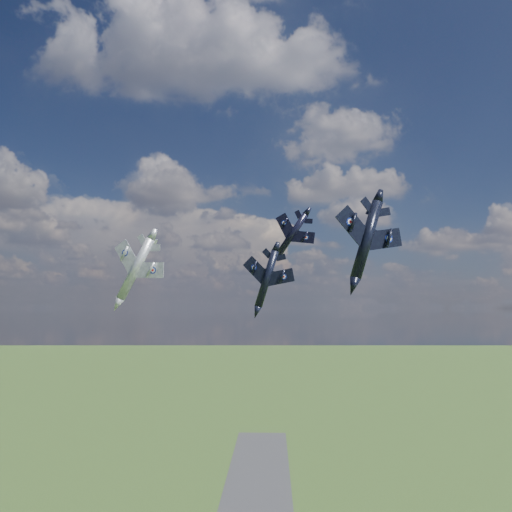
# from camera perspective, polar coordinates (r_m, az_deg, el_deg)

# --- Properties ---
(jet_lead_navy) EXTENTS (11.97, 14.44, 5.27)m
(jet_lead_navy) POSITION_cam_1_polar(r_m,az_deg,el_deg) (79.14, 1.24, -2.60)
(jet_lead_navy) COLOR black
(jet_right_navy) EXTENTS (13.04, 14.97, 5.39)m
(jet_right_navy) POSITION_cam_1_polar(r_m,az_deg,el_deg) (56.13, 12.53, 1.85)
(jet_right_navy) COLOR black
(jet_high_navy) EXTENTS (12.07, 14.73, 7.49)m
(jet_high_navy) POSITION_cam_1_polar(r_m,az_deg,el_deg) (93.71, 4.10, 2.41)
(jet_high_navy) COLOR black
(jet_left_silver) EXTENTS (15.65, 18.57, 8.47)m
(jet_left_silver) POSITION_cam_1_polar(r_m,az_deg,el_deg) (87.57, -13.60, -1.42)
(jet_left_silver) COLOR gray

